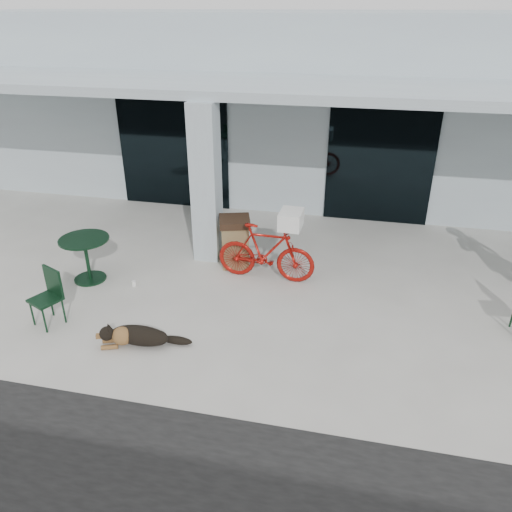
% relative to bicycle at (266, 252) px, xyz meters
% --- Properties ---
extents(ground, '(80.00, 80.00, 0.00)m').
position_rel_bicycle_xyz_m(ground, '(0.17, -1.63, -0.55)').
color(ground, beige).
rests_on(ground, ground).
extents(building, '(22.00, 7.00, 4.50)m').
position_rel_bicycle_xyz_m(building, '(0.17, 6.87, 1.70)').
color(building, '#AEC0C5').
rests_on(building, ground).
extents(storefront_glass_left, '(2.80, 0.06, 2.70)m').
position_rel_bicycle_xyz_m(storefront_glass_left, '(-3.03, 3.35, 0.80)').
color(storefront_glass_left, black).
rests_on(storefront_glass_left, ground).
extents(storefront_glass_right, '(2.40, 0.06, 2.70)m').
position_rel_bicycle_xyz_m(storefront_glass_right, '(1.97, 3.35, 0.80)').
color(storefront_glass_right, black).
rests_on(storefront_glass_right, ground).
extents(column, '(0.50, 0.50, 3.12)m').
position_rel_bicycle_xyz_m(column, '(-1.33, 0.67, 1.01)').
color(column, '#AEC0C5').
rests_on(column, ground).
extents(overhang, '(22.00, 2.80, 0.18)m').
position_rel_bicycle_xyz_m(overhang, '(0.17, 1.97, 2.66)').
color(overhang, '#AEC0C5').
rests_on(overhang, column).
extents(bicycle, '(1.85, 0.58, 1.10)m').
position_rel_bicycle_xyz_m(bicycle, '(0.00, 0.00, 0.00)').
color(bicycle, '#9A120C').
rests_on(bicycle, ground).
extents(laundry_basket, '(0.41, 0.54, 0.31)m').
position_rel_bicycle_xyz_m(laundry_basket, '(0.45, -0.01, 0.71)').
color(laundry_basket, white).
rests_on(laundry_basket, bicycle).
extents(dog, '(1.12, 0.70, 0.35)m').
position_rel_bicycle_xyz_m(dog, '(-1.46, -2.43, -0.38)').
color(dog, black).
rests_on(dog, ground).
extents(cup_near_dog, '(0.08, 0.08, 0.10)m').
position_rel_bicycle_xyz_m(cup_near_dog, '(-2.33, -0.81, -0.50)').
color(cup_near_dog, white).
rests_on(cup_near_dog, ground).
extents(cafe_table_near, '(1.02, 1.02, 0.85)m').
position_rel_bicycle_xyz_m(cafe_table_near, '(-3.24, -0.76, -0.13)').
color(cafe_table_near, '#11311C').
rests_on(cafe_table_near, ground).
extents(cafe_chair_near, '(0.58, 0.60, 0.95)m').
position_rel_bicycle_xyz_m(cafe_chair_near, '(-3.14, -2.24, -0.08)').
color(cafe_chair_near, '#11311C').
rests_on(cafe_chair_near, ground).
extents(trash_receptacle, '(0.73, 0.73, 1.00)m').
position_rel_bicycle_xyz_m(trash_receptacle, '(-0.71, 0.43, -0.05)').
color(trash_receptacle, olive).
rests_on(trash_receptacle, ground).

